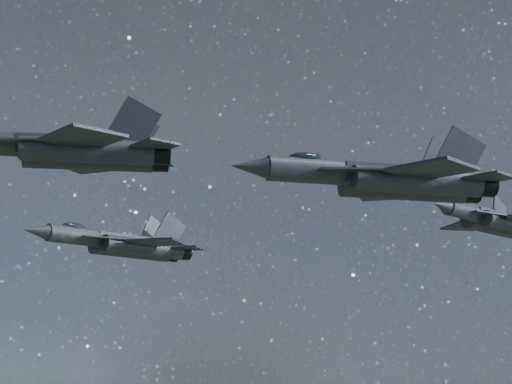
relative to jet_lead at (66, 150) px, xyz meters
name	(u,v)px	position (x,y,z in m)	size (l,w,h in m)	color
jet_lead	(66,150)	(0.00, 0.00, 0.00)	(18.89, 12.63, 4.78)	#2C2F37
jet_left	(125,244)	(12.13, 21.75, -2.89)	(18.75, 12.74, 4.71)	#2C2F37
jet_right	(389,179)	(17.59, -13.29, -2.86)	(18.43, 12.59, 4.63)	#2C2F37
jet_slot	(490,220)	(37.98, -0.96, -1.90)	(15.79, 10.61, 3.99)	#2C2F37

